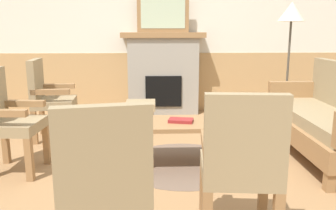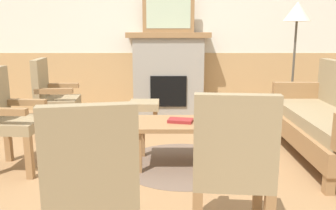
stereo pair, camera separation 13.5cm
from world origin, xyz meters
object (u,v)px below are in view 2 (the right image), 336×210
(armchair_front_left, at_px, (232,161))
(fireplace, at_px, (168,72))
(couch, at_px, (329,121))
(book_on_table, at_px, (180,121))
(armchair_front_center, at_px, (91,180))
(footstool, at_px, (144,107))
(armchair_near_fireplace, at_px, (51,95))
(coffee_table, at_px, (183,127))
(floor_lamp_by_couch, at_px, (296,20))
(armchair_by_window_left, at_px, (7,115))
(framed_picture, at_px, (168,14))

(armchair_front_left, bearing_deg, fireplace, 96.20)
(couch, height_order, armchair_front_left, same)
(fireplace, relative_size, couch, 0.72)
(book_on_table, bearing_deg, couch, 6.86)
(armchair_front_center, bearing_deg, footstool, 88.39)
(book_on_table, relative_size, armchair_near_fireplace, 0.24)
(fireplace, height_order, coffee_table, fireplace)
(coffee_table, distance_m, floor_lamp_by_couch, 2.34)
(floor_lamp_by_couch, bearing_deg, book_on_table, -137.85)
(couch, distance_m, book_on_table, 1.56)
(armchair_by_window_left, relative_size, armchair_front_left, 1.00)
(couch, xyz_separation_m, armchair_by_window_left, (-3.19, -0.30, 0.14))
(couch, relative_size, armchair_front_center, 1.84)
(couch, bearing_deg, fireplace, 128.49)
(fireplace, xyz_separation_m, framed_picture, (0.00, 0.00, 0.91))
(couch, height_order, floor_lamp_by_couch, floor_lamp_by_couch)
(book_on_table, height_order, floor_lamp_by_couch, floor_lamp_by_couch)
(framed_picture, bearing_deg, floor_lamp_by_couch, -27.17)
(framed_picture, bearing_deg, coffee_table, -86.39)
(armchair_front_left, relative_size, armchair_front_center, 1.00)
(couch, relative_size, armchair_front_left, 1.84)
(fireplace, bearing_deg, armchair_front_center, -96.13)
(coffee_table, xyz_separation_m, armchair_by_window_left, (-1.66, -0.13, 0.15))
(armchair_front_left, bearing_deg, armchair_by_window_left, 147.80)
(fireplace, bearing_deg, coffee_table, -86.39)
(fireplace, relative_size, coffee_table, 1.35)
(couch, distance_m, floor_lamp_by_couch, 1.62)
(couch, distance_m, coffee_table, 1.53)
(armchair_by_window_left, bearing_deg, footstool, 51.88)
(fireplace, height_order, book_on_table, fireplace)
(book_on_table, bearing_deg, framed_picture, 92.88)
(fireplace, height_order, couch, fireplace)
(book_on_table, bearing_deg, footstool, 107.64)
(armchair_front_left, distance_m, floor_lamp_by_couch, 3.16)
(armchair_near_fireplace, distance_m, armchair_front_left, 2.90)
(armchair_near_fireplace, relative_size, armchair_front_center, 1.00)
(fireplace, xyz_separation_m, armchair_near_fireplace, (-1.43, -1.34, -0.11))
(armchair_front_center, bearing_deg, coffee_table, 70.84)
(footstool, xyz_separation_m, floor_lamp_by_couch, (2.01, 0.01, 1.17))
(armchair_front_left, height_order, armchair_front_center, same)
(fireplace, xyz_separation_m, armchair_front_left, (0.39, -3.60, -0.11))
(couch, relative_size, book_on_table, 7.65)
(book_on_table, relative_size, floor_lamp_by_couch, 0.14)
(book_on_table, distance_m, armchair_near_fireplace, 1.81)
(book_on_table, bearing_deg, coffee_table, 29.12)
(book_on_table, bearing_deg, armchair_front_center, -108.43)
(framed_picture, xyz_separation_m, armchair_by_window_left, (-1.52, -2.39, -1.02))
(footstool, bearing_deg, armchair_front_left, -75.13)
(footstool, height_order, armchair_front_center, armchair_front_center)
(armchair_by_window_left, height_order, floor_lamp_by_couch, floor_lamp_by_couch)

